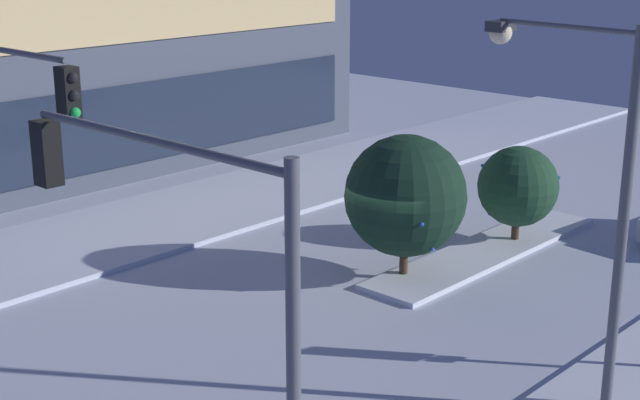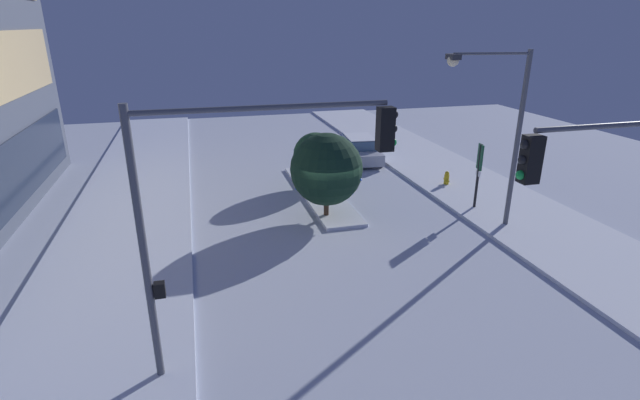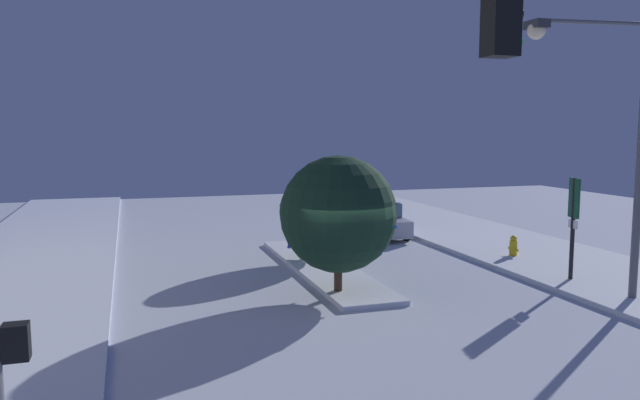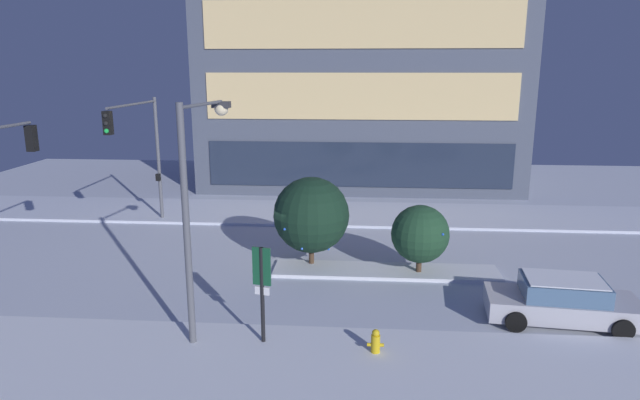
{
  "view_description": "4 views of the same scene",
  "coord_description": "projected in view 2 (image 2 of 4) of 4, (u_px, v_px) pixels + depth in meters",
  "views": [
    {
      "loc": [
        -17.25,
        -13.59,
        8.64
      ],
      "look_at": [
        -2.64,
        0.02,
        2.77
      ],
      "focal_mm": 51.84,
      "sensor_mm": 36.0,
      "label": 1
    },
    {
      "loc": [
        -18.16,
        5.25,
        8.01
      ],
      "look_at": [
        -1.55,
        0.82,
        1.63
      ],
      "focal_mm": 26.73,
      "sensor_mm": 36.0,
      "label": 2
    },
    {
      "loc": [
        -14.48,
        5.25,
        4.43
      ],
      "look_at": [
        -0.31,
        0.75,
        2.7
      ],
      "focal_mm": 34.11,
      "sensor_mm": 36.0,
      "label": 3
    },
    {
      "loc": [
        2.46,
        -21.6,
        8.02
      ],
      "look_at": [
        0.71,
        1.63,
        2.45
      ],
      "focal_mm": 31.04,
      "sensor_mm": 36.0,
      "label": 4
    }
  ],
  "objects": [
    {
      "name": "median_strip",
      "position": [
        320.0,
        193.0,
        23.8
      ],
      "size": [
        9.0,
        1.8,
        0.14
      ],
      "primitive_type": "cube",
      "color": "silver",
      "rests_on": "ground"
    },
    {
      "name": "curb_strip_far",
      "position": [
        122.0,
        242.0,
        18.46
      ],
      "size": [
        52.0,
        5.2,
        0.14
      ],
      "primitive_type": "cube",
      "color": "silver",
      "rests_on": "ground"
    },
    {
      "name": "decorated_tree_left_of_median",
      "position": [
        326.0,
        169.0,
        20.17
      ],
      "size": [
        3.1,
        3.1,
        3.76
      ],
      "color": "#473323",
      "rests_on": "ground"
    },
    {
      "name": "traffic_light_corner_far_left",
      "position": [
        243.0,
        191.0,
        10.42
      ],
      "size": [
        0.32,
        5.87,
        6.57
      ],
      "rotation": [
        0.0,
        0.0,
        -1.57
      ],
      "color": "#565960",
      "rests_on": "ground"
    },
    {
      "name": "parking_info_sign",
      "position": [
        479.0,
        169.0,
        21.17
      ],
      "size": [
        0.55,
        0.18,
        3.06
      ],
      "rotation": [
        0.0,
        0.0,
        1.35
      ],
      "color": "black",
      "rests_on": "ground"
    },
    {
      "name": "traffic_light_corner_near_left",
      "position": [
        636.0,
        193.0,
        10.82
      ],
      "size": [
        0.32,
        5.57,
        6.2
      ],
      "rotation": [
        0.0,
        0.0,
        1.57
      ],
      "color": "#565960",
      "rests_on": "ground"
    },
    {
      "name": "street_lamp_arched",
      "position": [
        498.0,
        115.0,
        18.26
      ],
      "size": [
        0.77,
        3.25,
        7.13
      ],
      "rotation": [
        0.0,
        0.0,
        1.44
      ],
      "color": "#565960",
      "rests_on": "ground"
    },
    {
      "name": "car_near",
      "position": [
        359.0,
        149.0,
        29.5
      ],
      "size": [
        4.93,
        2.49,
        1.49
      ],
      "rotation": [
        0.0,
        0.0,
        -0.1
      ],
      "color": "#B7B7C1",
      "rests_on": "ground"
    },
    {
      "name": "curb_strip_near",
      "position": [
        499.0,
        203.0,
        22.5
      ],
      "size": [
        52.0,
        5.2,
        0.14
      ],
      "primitive_type": "cube",
      "color": "silver",
      "rests_on": "ground"
    },
    {
      "name": "ground",
      "position": [
        329.0,
        222.0,
        20.51
      ],
      "size": [
        52.0,
        52.0,
        0.0
      ],
      "primitive_type": "plane",
      "color": "silver"
    },
    {
      "name": "fire_hydrant",
      "position": [
        446.0,
        179.0,
        24.79
      ],
      "size": [
        0.48,
        0.26,
        0.84
      ],
      "color": "gold",
      "rests_on": "ground"
    },
    {
      "name": "decorated_tree_median",
      "position": [
        316.0,
        155.0,
        24.44
      ],
      "size": [
        2.28,
        2.28,
        2.84
      ],
      "color": "#473323",
      "rests_on": "ground"
    }
  ]
}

